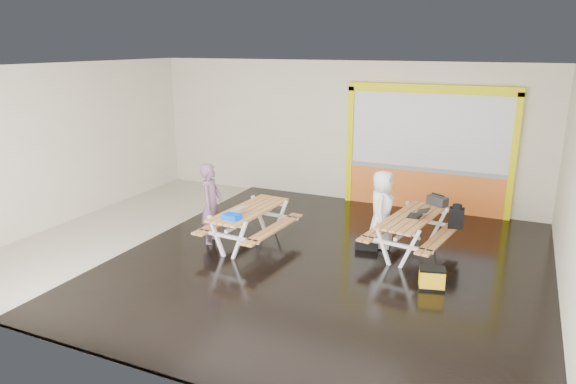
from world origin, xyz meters
The scene contains 14 objects.
room centered at (0.00, 0.00, 1.75)m, with size 10.02×8.02×3.52m.
deck centered at (1.25, 0.00, 0.03)m, with size 7.50×7.98×0.05m, color black.
kiosk centered at (2.20, 3.93, 1.44)m, with size 3.88×0.16×3.00m.
picnic_table_left centered at (-0.50, 0.18, 0.60)m, with size 1.48×2.07×0.79m.
picnic_table_right centered at (2.49, 1.06, 0.61)m, with size 1.65×2.18×0.79m.
person_left centered at (-1.26, 0.00, 0.83)m, with size 0.60×0.40×1.66m, color #67495F.
person_right centered at (1.88, 1.12, 0.83)m, with size 0.74×0.48×1.51m, color white.
laptop_left centered at (-0.60, -0.17, 0.84)m, with size 0.40×0.38×0.15m.
laptop_right centered at (2.58, 1.04, 0.84)m, with size 0.38×0.34×0.16m.
blue_pouch centered at (-0.49, -0.50, 0.84)m, with size 0.32×0.22×0.09m, color #0042E8.
toolbox centered at (2.80, 1.92, 0.88)m, with size 0.44×0.37×0.23m.
backpack centered at (3.22, 1.56, 0.72)m, with size 0.29×0.20×0.47m.
dark_case centered at (1.68, 0.95, 0.13)m, with size 0.43×0.32×0.16m, color black.
fluke_bag centered at (3.12, -0.32, 0.22)m, with size 0.47×0.37×0.36m.
Camera 1 is at (4.19, -8.34, 3.89)m, focal length 32.59 mm.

